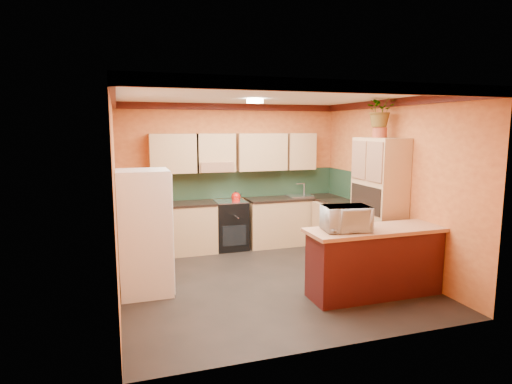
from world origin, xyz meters
TOP-DOWN VIEW (x-y plane):
  - room_shell at (0.02, 0.28)m, footprint 4.24×4.24m
  - base_cabinets_back at (0.52, 1.80)m, footprint 3.65×0.60m
  - countertop_back at (0.52, 1.80)m, footprint 3.65×0.62m
  - stove at (-0.10, 1.80)m, footprint 0.58×0.58m
  - kettle at (-0.00, 1.75)m, footprint 0.19×0.19m
  - sink at (1.30, 1.80)m, footprint 0.48×0.40m
  - base_cabinets_right at (1.80, 1.13)m, footprint 0.60×0.80m
  - countertop_right at (1.80, 1.13)m, footprint 0.62×0.80m
  - fridge at (-1.75, 0.05)m, footprint 0.68×0.66m
  - pantry at (1.85, -0.04)m, footprint 0.48×0.90m
  - fern_pot at (1.85, 0.01)m, footprint 0.22×0.22m
  - fern at (1.85, 0.01)m, footprint 0.51×0.45m
  - breakfast_bar at (1.18, -1.00)m, footprint 1.80×0.55m
  - bar_top at (1.18, -1.00)m, footprint 1.90×0.65m
  - microwave at (0.72, -1.00)m, footprint 0.64×0.47m

SIDE VIEW (x-z plane):
  - base_cabinets_back at x=0.52m, z-range 0.00..0.88m
  - base_cabinets_right at x=1.80m, z-range 0.00..0.88m
  - breakfast_bar at x=1.18m, z-range 0.00..0.88m
  - stove at x=-0.10m, z-range 0.00..0.91m
  - fridge at x=-1.75m, z-range 0.00..1.70m
  - countertop_back at x=0.52m, z-range 0.88..0.92m
  - countertop_right at x=1.80m, z-range 0.88..0.92m
  - bar_top at x=1.18m, z-range 0.88..0.93m
  - sink at x=1.30m, z-range 0.92..0.95m
  - kettle at x=0.00m, z-range 0.91..1.09m
  - pantry at x=1.85m, z-range 0.00..2.10m
  - microwave at x=0.72m, z-range 0.93..1.26m
  - room_shell at x=0.02m, z-range 0.73..3.45m
  - fern_pot at x=1.85m, z-range 2.10..2.26m
  - fern at x=1.85m, z-range 2.26..2.79m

